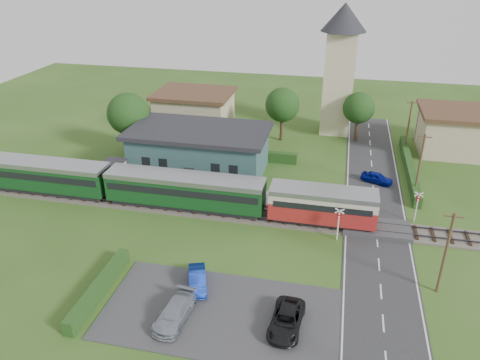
% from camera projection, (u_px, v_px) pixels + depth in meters
% --- Properties ---
extents(ground, '(120.00, 120.00, 0.00)m').
position_uv_depth(ground, '(268.00, 229.00, 44.10)').
color(ground, '#2D4C19').
extents(railway_track, '(76.00, 3.20, 0.49)m').
position_uv_depth(railway_track, '(271.00, 217.00, 45.80)').
color(railway_track, '#4C443D').
rests_on(railway_track, ground).
extents(road, '(6.00, 70.00, 0.05)m').
position_uv_depth(road, '(377.00, 242.00, 42.14)').
color(road, '#28282B').
rests_on(road, ground).
extents(car_park, '(17.00, 9.00, 0.08)m').
position_uv_depth(car_park, '(220.00, 313.00, 33.88)').
color(car_park, '#333335').
rests_on(car_park, ground).
extents(crossing_deck, '(6.20, 3.40, 0.45)m').
position_uv_depth(crossing_deck, '(377.00, 228.00, 43.80)').
color(crossing_deck, '#333335').
rests_on(crossing_deck, ground).
extents(platform, '(30.00, 3.00, 0.45)m').
position_uv_depth(platform, '(185.00, 191.00, 50.49)').
color(platform, gray).
rests_on(platform, ground).
extents(equipment_hut, '(2.30, 2.30, 2.55)m').
position_uv_depth(equipment_hut, '(115.00, 172.00, 51.37)').
color(equipment_hut, beige).
rests_on(equipment_hut, platform).
extents(station_building, '(16.00, 9.00, 5.30)m').
position_uv_depth(station_building, '(199.00, 150.00, 54.46)').
color(station_building, '#345458').
rests_on(station_building, ground).
extents(train, '(43.20, 2.90, 3.40)m').
position_uv_depth(train, '(155.00, 187.00, 47.20)').
color(train, '#232328').
rests_on(train, ground).
extents(church_tower, '(6.00, 6.00, 17.60)m').
position_uv_depth(church_tower, '(341.00, 60.00, 63.07)').
color(church_tower, beige).
rests_on(church_tower, ground).
extents(house_west, '(10.80, 8.80, 5.50)m').
position_uv_depth(house_west, '(195.00, 110.00, 67.64)').
color(house_west, tan).
rests_on(house_west, ground).
extents(house_east, '(8.80, 8.80, 5.50)m').
position_uv_depth(house_east, '(453.00, 131.00, 59.96)').
color(house_east, tan).
rests_on(house_east, ground).
extents(hedge_carpark, '(0.80, 9.00, 1.20)m').
position_uv_depth(hedge_carpark, '(99.00, 288.00, 35.47)').
color(hedge_carpark, '#193814').
rests_on(hedge_carpark, ground).
extents(hedge_roadside, '(0.80, 18.00, 1.20)m').
position_uv_depth(hedge_roadside, '(409.00, 168.00, 55.06)').
color(hedge_roadside, '#193814').
rests_on(hedge_roadside, ground).
extents(hedge_station, '(22.00, 0.80, 1.30)m').
position_uv_depth(hedge_station, '(210.00, 151.00, 59.31)').
color(hedge_station, '#193814').
rests_on(hedge_station, ground).
extents(tree_a, '(5.20, 5.20, 8.00)m').
position_uv_depth(tree_a, '(128.00, 114.00, 57.84)').
color(tree_a, '#332316').
rests_on(tree_a, ground).
extents(tree_b, '(4.60, 4.60, 7.34)m').
position_uv_depth(tree_b, '(282.00, 105.00, 62.37)').
color(tree_b, '#332316').
rests_on(tree_b, ground).
extents(tree_c, '(4.20, 4.20, 6.78)m').
position_uv_depth(tree_c, '(359.00, 108.00, 62.34)').
color(tree_c, '#332316').
rests_on(tree_c, ground).
extents(utility_pole_b, '(1.40, 0.22, 7.00)m').
position_uv_depth(utility_pole_b, '(446.00, 253.00, 34.48)').
color(utility_pole_b, '#473321').
rests_on(utility_pole_b, ground).
extents(utility_pole_c, '(1.40, 0.22, 7.00)m').
position_uv_depth(utility_pole_c, '(420.00, 165.00, 48.47)').
color(utility_pole_c, '#473321').
rests_on(utility_pole_c, ground).
extents(utility_pole_d, '(1.40, 0.22, 7.00)m').
position_uv_depth(utility_pole_d, '(408.00, 126.00, 58.97)').
color(utility_pole_d, '#473321').
rests_on(utility_pole_d, ground).
extents(crossing_signal_near, '(0.84, 0.28, 3.28)m').
position_uv_depth(crossing_signal_near, '(339.00, 219.00, 41.55)').
color(crossing_signal_near, silver).
rests_on(crossing_signal_near, ground).
extents(crossing_signal_far, '(0.84, 0.28, 3.28)m').
position_uv_depth(crossing_signal_far, '(417.00, 202.00, 44.35)').
color(crossing_signal_far, silver).
rests_on(crossing_signal_far, ground).
extents(streetlamp_west, '(0.30, 0.30, 5.15)m').
position_uv_depth(streetlamp_west, '(135.00, 116.00, 64.51)').
color(streetlamp_west, '#3F3F47').
rests_on(streetlamp_west, ground).
extents(streetlamp_east, '(0.30, 0.30, 5.15)m').
position_uv_depth(streetlamp_east, '(418.00, 119.00, 63.25)').
color(streetlamp_east, '#3F3F47').
rests_on(streetlamp_east, ground).
extents(car_on_road, '(3.78, 2.67, 1.19)m').
position_uv_depth(car_on_road, '(377.00, 178.00, 52.51)').
color(car_on_road, '#051180').
rests_on(car_on_road, road).
extents(car_park_blue, '(2.50, 3.99, 1.24)m').
position_uv_depth(car_park_blue, '(197.00, 280.00, 36.25)').
color(car_park_blue, '#122F9E').
rests_on(car_park_blue, car_park).
extents(car_park_silver, '(2.27, 4.72, 1.33)m').
position_uv_depth(car_park_silver, '(174.00, 313.00, 32.92)').
color(car_park_silver, '#9098A4').
rests_on(car_park_silver, car_park).
extents(car_park_dark, '(2.37, 4.69, 1.27)m').
position_uv_depth(car_park_dark, '(286.00, 320.00, 32.29)').
color(car_park_dark, black).
rests_on(car_park_dark, car_park).
extents(pedestrian_near, '(0.66, 0.53, 1.59)m').
position_uv_depth(pedestrian_near, '(229.00, 189.00, 48.69)').
color(pedestrian_near, gray).
rests_on(pedestrian_near, platform).
extents(pedestrian_far, '(0.80, 0.96, 1.77)m').
position_uv_depth(pedestrian_far, '(134.00, 180.00, 50.50)').
color(pedestrian_far, gray).
rests_on(pedestrian_far, platform).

